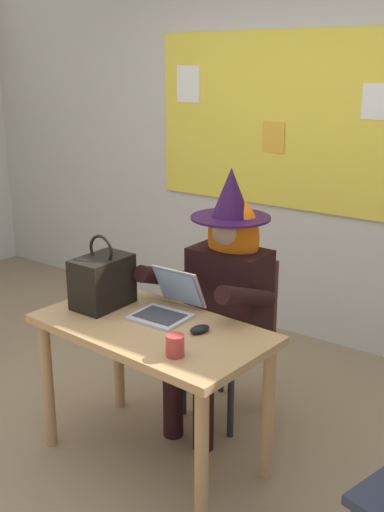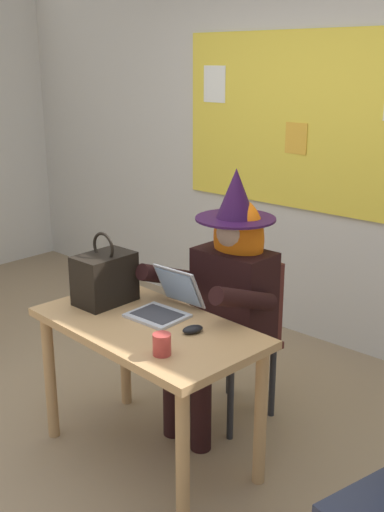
{
  "view_description": "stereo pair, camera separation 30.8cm",
  "coord_description": "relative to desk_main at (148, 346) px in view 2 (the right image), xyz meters",
  "views": [
    {
      "loc": [
        1.91,
        -2.04,
        1.95
      ],
      "look_at": [
        0.17,
        0.33,
        1.02
      ],
      "focal_mm": 43.62,
      "sensor_mm": 36.0,
      "label": 1
    },
    {
      "loc": [
        2.15,
        -1.85,
        1.95
      ],
      "look_at": [
        0.17,
        0.33,
        1.02
      ],
      "focal_mm": 43.62,
      "sensor_mm": 36.0,
      "label": 2
    }
  ],
  "objects": [
    {
      "name": "laptop",
      "position": [
        -0.02,
        0.15,
        0.17
      ],
      "size": [
        0.28,
        0.33,
        0.22
      ],
      "rotation": [
        0.0,
        0.0,
        0.03
      ],
      "color": "#B7B7BC",
      "rests_on": "desk_main"
    },
    {
      "name": "ground_plane",
      "position": [
        -0.14,
        -0.04,
        -0.63
      ],
      "size": [
        24.0,
        24.0,
        0.0
      ],
      "primitive_type": "plane",
      "color": "#937A5B"
    },
    {
      "name": "coffee_mug",
      "position": [
        0.29,
        -0.19,
        0.17
      ],
      "size": [
        0.08,
        0.08,
        0.09
      ],
      "primitive_type": "cylinder",
      "color": "#B23833",
      "rests_on": "desk_main"
    },
    {
      "name": "desk_main",
      "position": [
        0.0,
        0.0,
        0.0
      ],
      "size": [
        1.18,
        0.69,
        0.75
      ],
      "rotation": [
        0.0,
        0.0,
        -0.06
      ],
      "color": "tan",
      "rests_on": "ground"
    },
    {
      "name": "chair_at_desk",
      "position": [
        0.05,
        0.67,
        -0.11
      ],
      "size": [
        0.46,
        0.46,
        0.91
      ],
      "rotation": [
        0.0,
        0.0,
        -1.66
      ],
      "color": "#4C1E19",
      "rests_on": "ground"
    },
    {
      "name": "computer_mouse",
      "position": [
        0.23,
        0.07,
        0.14
      ],
      "size": [
        0.09,
        0.12,
        0.03
      ],
      "primitive_type": "ellipsoid",
      "rotation": [
        0.0,
        0.0,
        -0.3
      ],
      "color": "black",
      "rests_on": "desk_main"
    },
    {
      "name": "wall_back_bulletin",
      "position": [
        -0.14,
        1.86,
        0.84
      ],
      "size": [
        6.6,
        2.04,
        2.91
      ],
      "color": "beige",
      "rests_on": "ground"
    },
    {
      "name": "person_costumed",
      "position": [
        0.04,
        0.55,
        0.17
      ],
      "size": [
        0.59,
        0.68,
        1.42
      ],
      "rotation": [
        0.0,
        0.0,
        -1.58
      ],
      "color": "black",
      "rests_on": "ground"
    },
    {
      "name": "handbag",
      "position": [
        -0.36,
        0.05,
        0.25
      ],
      "size": [
        0.2,
        0.3,
        0.38
      ],
      "rotation": [
        0.0,
        0.0,
        -0.19
      ],
      "color": "black",
      "rests_on": "desk_main"
    }
  ]
}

